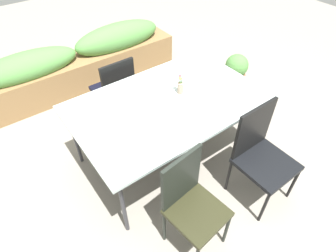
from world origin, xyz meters
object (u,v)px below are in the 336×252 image
object	(u,v)px
flower_vase	(181,83)
potted_plant	(236,71)
chair_far_side	(115,88)
planter_box	(79,64)
dining_table	(168,105)
chair_near_right	(261,152)
chair_near_left	(191,201)

from	to	relation	value
flower_vase	potted_plant	size ratio (longest dim) A/B	0.44
chair_far_side	planter_box	bearing A→B (deg)	92.04
dining_table	chair_far_side	world-z (taller)	chair_far_side
dining_table	planter_box	bearing A→B (deg)	95.93
chair_near_right	planter_box	xyz separation A→B (m)	(-0.61, 2.73, -0.18)
chair_near_left	chair_far_side	distance (m)	1.77
dining_table	chair_near_right	xyz separation A→B (m)	(0.42, -0.86, -0.19)
dining_table	planter_box	world-z (taller)	planter_box
flower_vase	potted_plant	xyz separation A→B (m)	(1.42, 0.47, -0.63)
chair_near_right	flower_vase	xyz separation A→B (m)	(-0.23, 0.90, 0.35)
dining_table	chair_near_right	bearing A→B (deg)	-64.15
chair_far_side	planter_box	size ratio (longest dim) A/B	0.30
chair_near_left	flower_vase	size ratio (longest dim) A/B	4.26
dining_table	planter_box	size ratio (longest dim) A/B	0.62
chair_near_left	flower_vase	distance (m)	1.15
dining_table	chair_near_right	world-z (taller)	chair_near_right
flower_vase	planter_box	xyz separation A→B (m)	(-0.38, 1.83, -0.53)
chair_near_left	potted_plant	world-z (taller)	chair_near_left
chair_near_left	planter_box	size ratio (longest dim) A/B	0.33
chair_far_side	flower_vase	distance (m)	0.98
chair_near_left	planter_box	world-z (taller)	chair_near_left
dining_table	chair_near_left	world-z (taller)	chair_near_left
dining_table	flower_vase	bearing A→B (deg)	12.43
planter_box	dining_table	bearing A→B (deg)	-84.07
chair_far_side	flower_vase	bearing A→B (deg)	-69.31
planter_box	potted_plant	world-z (taller)	planter_box
flower_vase	potted_plant	distance (m)	1.63
potted_plant	dining_table	bearing A→B (deg)	-162.32
dining_table	chair_far_side	distance (m)	0.92
chair_far_side	planter_box	world-z (taller)	chair_far_side
dining_table	potted_plant	bearing A→B (deg)	17.68
chair_far_side	chair_near_right	size ratio (longest dim) A/B	0.91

